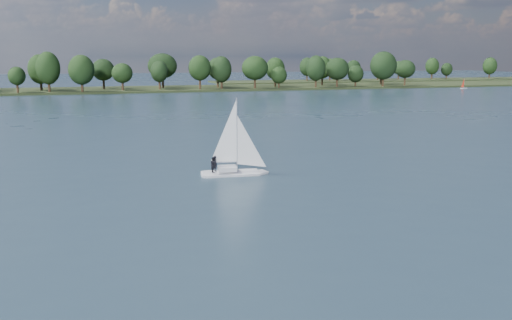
# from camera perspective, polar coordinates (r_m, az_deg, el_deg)

# --- Properties ---
(ground) EXTENTS (700.00, 700.00, 0.00)m
(ground) POSITION_cam_1_polar(r_m,az_deg,el_deg) (125.49, -9.49, 3.99)
(ground) COLOR #233342
(ground) RESTS_ON ground
(far_shore) EXTENTS (660.00, 40.00, 1.50)m
(far_shore) POSITION_cam_1_polar(r_m,az_deg,el_deg) (236.57, -13.36, 6.78)
(far_shore) COLOR black
(far_shore) RESTS_ON ground
(far_shore_back) EXTENTS (220.00, 30.00, 1.40)m
(far_shore_back) POSITION_cam_1_polar(r_m,az_deg,el_deg) (334.69, 14.65, 7.69)
(far_shore_back) COLOR black
(far_shore_back) RESTS_ON ground
(sailboat) EXTENTS (7.27, 2.60, 9.38)m
(sailboat) POSITION_cam_1_polar(r_m,az_deg,el_deg) (65.48, -2.54, 0.68)
(sailboat) COLOR silver
(sailboat) RESTS_ON ground
(dinghy_orange) EXTENTS (3.06, 1.48, 4.71)m
(dinghy_orange) POSITION_cam_1_polar(r_m,az_deg,el_deg) (260.37, 20.08, 6.98)
(dinghy_orange) COLOR silver
(dinghy_orange) RESTS_ON ground
(treeline) EXTENTS (562.99, 73.59, 17.27)m
(treeline) POSITION_cam_1_polar(r_m,az_deg,el_deg) (231.96, -18.88, 8.43)
(treeline) COLOR black
(treeline) RESTS_ON ground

